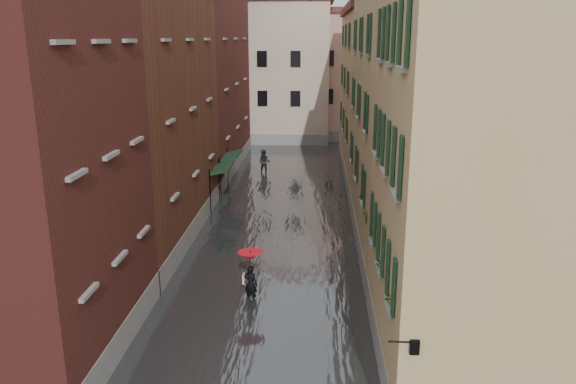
# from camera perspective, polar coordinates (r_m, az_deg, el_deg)

# --- Properties ---
(ground) EXTENTS (120.00, 120.00, 0.00)m
(ground) POSITION_cam_1_polar(r_m,az_deg,el_deg) (20.36, -3.20, -13.62)
(ground) COLOR #565759
(ground) RESTS_ON ground
(floodwater) EXTENTS (10.00, 60.00, 0.20)m
(floodwater) POSITION_cam_1_polar(r_m,az_deg,el_deg) (32.27, -0.74, -2.19)
(floodwater) COLOR #464A4D
(floodwater) RESTS_ON ground
(building_left_near) EXTENTS (6.00, 8.00, 13.00)m
(building_left_near) POSITION_cam_1_polar(r_m,az_deg,el_deg) (18.42, -26.49, 3.22)
(building_left_near) COLOR maroon
(building_left_near) RESTS_ON ground
(building_left_mid) EXTENTS (6.00, 14.00, 12.50)m
(building_left_mid) POSITION_cam_1_polar(r_m,az_deg,el_deg) (28.40, -15.69, 7.54)
(building_left_mid) COLOR #59321C
(building_left_mid) RESTS_ON ground
(building_left_far) EXTENTS (6.00, 16.00, 14.00)m
(building_left_far) POSITION_cam_1_polar(r_m,az_deg,el_deg) (42.74, -9.37, 11.40)
(building_left_far) COLOR maroon
(building_left_far) RESTS_ON ground
(building_right_near) EXTENTS (6.00, 8.00, 11.50)m
(building_right_near) POSITION_cam_1_polar(r_m,az_deg,el_deg) (16.96, 19.93, 0.38)
(building_right_near) COLOR tan
(building_right_near) RESTS_ON ground
(building_right_mid) EXTENTS (6.00, 14.00, 13.00)m
(building_right_mid) POSITION_cam_1_polar(r_m,az_deg,el_deg) (27.34, 13.59, 7.93)
(building_right_mid) COLOR tan
(building_right_mid) RESTS_ON ground
(building_right_far) EXTENTS (6.00, 16.00, 11.50)m
(building_right_far) POSITION_cam_1_polar(r_m,az_deg,el_deg) (42.17, 9.92, 9.62)
(building_right_far) COLOR tan
(building_right_far) RESTS_ON ground
(building_end_cream) EXTENTS (12.00, 9.00, 13.00)m
(building_end_cream) POSITION_cam_1_polar(r_m,az_deg,el_deg) (56.01, -2.18, 12.00)
(building_end_cream) COLOR beige
(building_end_cream) RESTS_ON ground
(building_end_pink) EXTENTS (10.00, 9.00, 12.00)m
(building_end_pink) POSITION_cam_1_polar(r_m,az_deg,el_deg) (57.94, 7.09, 11.52)
(building_end_pink) COLOR tan
(building_end_pink) RESTS_ON ground
(awning_near) EXTENTS (1.09, 2.95, 2.80)m
(awning_near) POSITION_cam_1_polar(r_m,az_deg,el_deg) (32.91, -6.72, 2.33)
(awning_near) COLOR black
(awning_near) RESTS_ON ground
(awning_far) EXTENTS (1.09, 2.93, 2.80)m
(awning_far) POSITION_cam_1_polar(r_m,az_deg,el_deg) (36.23, -5.82, 3.57)
(awning_far) COLOR black
(awning_far) RESTS_ON ground
(wall_lantern) EXTENTS (0.71, 0.22, 0.35)m
(wall_lantern) POSITION_cam_1_polar(r_m,az_deg,el_deg) (13.75, 12.62, -15.00)
(wall_lantern) COLOR black
(wall_lantern) RESTS_ON ground
(window_planters) EXTENTS (0.59, 10.57, 0.84)m
(window_planters) POSITION_cam_1_polar(r_m,az_deg,el_deg) (19.43, 9.02, -3.90)
(window_planters) COLOR brown
(window_planters) RESTS_ON ground
(pedestrian_main) EXTENTS (0.99, 0.99, 2.06)m
(pedestrian_main) POSITION_cam_1_polar(r_m,az_deg,el_deg) (21.61, -3.83, -7.97)
(pedestrian_main) COLOR black
(pedestrian_main) RESTS_ON ground
(pedestrian_far) EXTENTS (1.00, 0.84, 1.86)m
(pedestrian_far) POSITION_cam_1_polar(r_m,az_deg,el_deg) (41.66, -2.43, 3.04)
(pedestrian_far) COLOR black
(pedestrian_far) RESTS_ON ground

